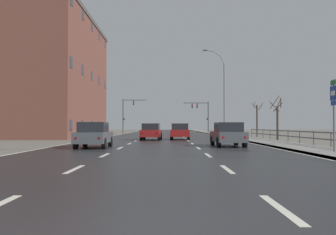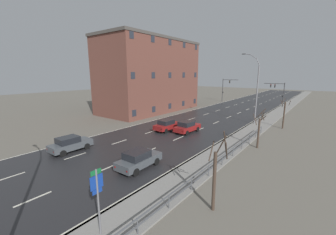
{
  "view_description": "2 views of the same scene",
  "coord_description": "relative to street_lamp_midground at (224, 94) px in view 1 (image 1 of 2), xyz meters",
  "views": [
    {
      "loc": [
        0.53,
        -4.0,
        1.35
      ],
      "look_at": [
        0.25,
        66.18,
        2.92
      ],
      "focal_mm": 39.78,
      "sensor_mm": 36.0,
      "label": 1
    },
    {
      "loc": [
        16.51,
        8.53,
        7.88
      ],
      "look_at": [
        0.0,
        29.91,
        2.2
      ],
      "focal_mm": 22.44,
      "sensor_mm": 36.0,
      "label": 2
    }
  ],
  "objects": [
    {
      "name": "bare_tree_mid",
      "position": [
        3.58,
        -10.93,
        -3.35
      ],
      "size": [
        1.35,
        1.47,
        4.29
      ],
      "color": "#423328",
      "rests_on": "ground"
    },
    {
      "name": "car_distant",
      "position": [
        -5.72,
        -10.49,
        -4.51
      ],
      "size": [
        1.97,
        4.17,
        1.57
      ],
      "rotation": [
        0.0,
        0.0,
        -0.04
      ],
      "color": "maroon",
      "rests_on": "ground"
    },
    {
      "name": "traffic_signal_left",
      "position": [
        -14.58,
        23.14,
        -1.17
      ],
      "size": [
        4.45,
        0.36,
        6.42
      ],
      "color": "#38383A",
      "rests_on": "ground"
    },
    {
      "name": "road_asphalt_strip",
      "position": [
        -7.41,
        17.56,
        -5.31
      ],
      "size": [
        14.0,
        120.0,
        0.03
      ],
      "color": "#232326",
      "rests_on": "ground"
    },
    {
      "name": "brick_building",
      "position": [
        -21.52,
        -0.31,
        2.1
      ],
      "size": [
        10.47,
        22.53,
        14.82
      ],
      "color": "brown",
      "rests_on": "ground"
    },
    {
      "name": "guardrail",
      "position": [
        2.44,
        -20.14,
        -4.61
      ],
      "size": [
        0.07,
        30.4,
        1.0
      ],
      "color": "#515459",
      "rests_on": "ground"
    },
    {
      "name": "car_near_right",
      "position": [
        -8.47,
        -11.39,
        -4.51
      ],
      "size": [
        1.98,
        4.17,
        1.57
      ],
      "rotation": [
        0.0,
        0.0,
        -0.04
      ],
      "color": "maroon",
      "rests_on": "ground"
    },
    {
      "name": "car_far_left",
      "position": [
        -2.99,
        -22.3,
        -4.51
      ],
      "size": [
        1.93,
        4.15,
        1.57
      ],
      "rotation": [
        0.0,
        0.0,
        0.03
      ],
      "color": "#474C51",
      "rests_on": "ground"
    },
    {
      "name": "street_lamp_midground",
      "position": [
        0.0,
        0.0,
        0.0
      ],
      "size": [
        2.8,
        0.24,
        10.93
      ],
      "color": "slate",
      "rests_on": "ground"
    },
    {
      "name": "traffic_signal_right",
      "position": [
        -0.64,
        21.53,
        -1.35
      ],
      "size": [
        4.61,
        0.36,
        5.78
      ],
      "color": "#38383A",
      "rests_on": "ground"
    },
    {
      "name": "ground_plane",
      "position": [
        -7.41,
        5.56,
        -5.38
      ],
      "size": [
        160.0,
        160.0,
        0.12
      ],
      "color": "#666056"
    },
    {
      "name": "bare_tree_far",
      "position": [
        4.21,
        -0.19,
        -3.16
      ],
      "size": [
        1.36,
        1.47,
        4.46
      ],
      "color": "#423328",
      "rests_on": "ground"
    },
    {
      "name": "car_mid_centre",
      "position": [
        -11.4,
        -23.82,
        -4.51
      ],
      "size": [
        1.87,
        4.12,
        1.57
      ],
      "rotation": [
        0.0,
        0.0,
        0.01
      ],
      "color": "#474C51",
      "rests_on": "ground"
    },
    {
      "name": "sidewalk_right",
      "position": [
        1.02,
        17.56,
        -5.26
      ],
      "size": [
        3.0,
        120.0,
        0.12
      ],
      "color": "gray",
      "rests_on": "ground"
    },
    {
      "name": "highway_sign",
      "position": [
        0.98,
        -28.85,
        -3.04
      ],
      "size": [
        0.09,
        0.68,
        3.55
      ],
      "color": "slate",
      "rests_on": "ground"
    }
  ]
}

